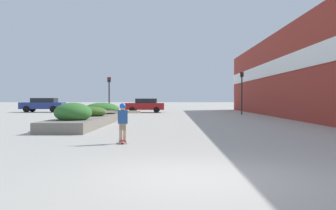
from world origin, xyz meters
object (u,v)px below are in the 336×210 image
(skateboard, at_px, (123,141))
(skateboarder, at_px, (123,118))
(car_center_right, at_px, (145,105))
(traffic_light_right, at_px, (242,86))
(car_center_left, at_px, (43,105))
(traffic_light_left, at_px, (109,89))
(car_leftmost, at_px, (326,105))

(skateboard, distance_m, skateboarder, 0.75)
(car_center_right, relative_size, traffic_light_right, 1.04)
(car_center_left, xyz_separation_m, traffic_light_left, (8.15, -6.47, 1.49))
(skateboard, relative_size, traffic_light_right, 0.16)
(skateboarder, height_order, traffic_light_right, traffic_light_right)
(skateboard, distance_m, traffic_light_left, 21.71)
(car_leftmost, height_order, traffic_light_left, traffic_light_left)
(car_center_left, relative_size, traffic_light_left, 1.35)
(car_center_left, distance_m, traffic_light_left, 10.51)
(car_center_right, distance_m, traffic_light_left, 6.48)
(skateboarder, distance_m, car_leftmost, 29.71)
(car_center_right, bearing_deg, traffic_light_left, 153.51)
(skateboard, xyz_separation_m, skateboarder, (-0.00, 0.00, 0.75))
(car_center_right, relative_size, traffic_light_left, 1.19)
(skateboarder, bearing_deg, car_leftmost, 47.02)
(traffic_light_right, bearing_deg, skateboard, -109.75)
(traffic_light_left, bearing_deg, car_center_left, 141.56)
(skateboarder, bearing_deg, car_center_left, 104.66)
(skateboard, xyz_separation_m, car_leftmost, (16.55, 24.67, 0.79))
(skateboard, xyz_separation_m, car_center_left, (-12.20, 27.68, 0.75))
(car_leftmost, bearing_deg, skateboard, 146.14)
(skateboard, height_order, skateboarder, skateboarder)
(traffic_light_right, bearing_deg, car_center_right, 151.06)
(skateboard, distance_m, traffic_light_right, 23.33)
(traffic_light_left, bearing_deg, car_leftmost, 9.53)
(car_center_right, distance_m, traffic_light_right, 10.53)
(car_center_left, bearing_deg, car_center_right, -94.38)
(skateboard, bearing_deg, traffic_light_right, 61.13)
(skateboarder, distance_m, traffic_light_left, 21.65)
(car_leftmost, bearing_deg, car_center_left, 84.02)
(car_leftmost, height_order, car_center_left, car_leftmost)
(car_center_right, bearing_deg, car_leftmost, -96.96)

